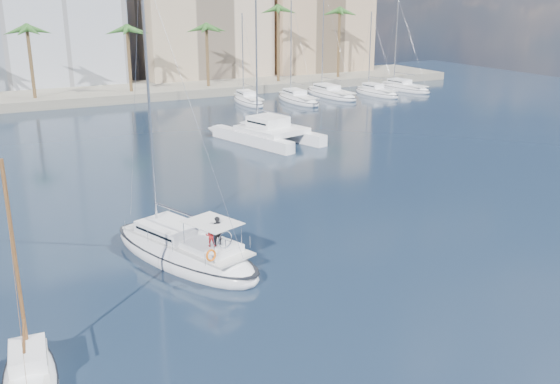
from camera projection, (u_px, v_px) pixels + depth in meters
ground at (270, 256)px, 35.10m from camera, size 160.00×160.00×0.00m
quay at (76, 95)px, 86.61m from camera, size 120.00×14.00×1.20m
building_beige at (200, 20)px, 100.95m from camera, size 20.00×14.00×20.00m
building_tan_right at (313, 24)px, 108.26m from camera, size 18.00×12.00×18.00m
palm_centre at (74, 24)px, 80.27m from camera, size 3.60×3.60×12.30m
palm_right at (304, 20)px, 95.07m from camera, size 3.60×3.60×12.30m
main_sloop at (184, 251)px, 34.46m from camera, size 7.27×11.79×16.70m
small_sloop at (30, 381)px, 23.15m from camera, size 2.57×6.50×9.12m
catamaran at (269, 130)px, 61.92m from camera, size 8.28×12.12×16.23m
seagull at (196, 247)px, 33.92m from camera, size 1.21×0.52×0.22m
moored_yacht_a at (248, 103)px, 83.63m from camera, size 3.37×9.52×11.90m
moored_yacht_b at (298, 102)px, 84.76m from camera, size 3.32×10.83×13.72m
moored_yacht_c at (331, 96)px, 89.29m from camera, size 3.98×12.33×15.54m
moored_yacht_d at (376, 95)px, 90.42m from camera, size 3.52×9.55×11.90m
moored_yacht_e at (404, 90)px, 94.94m from camera, size 4.61×11.11×13.72m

